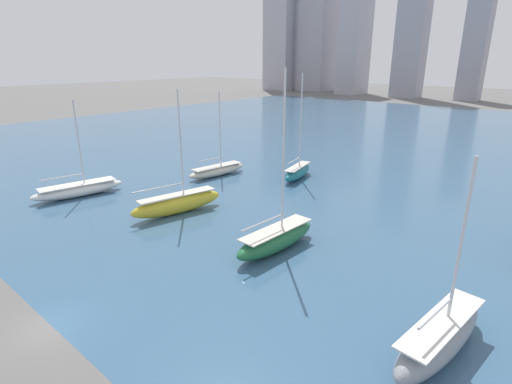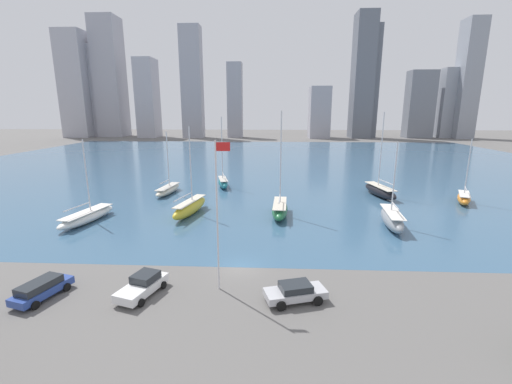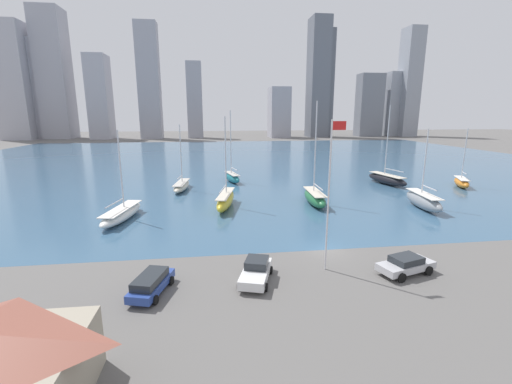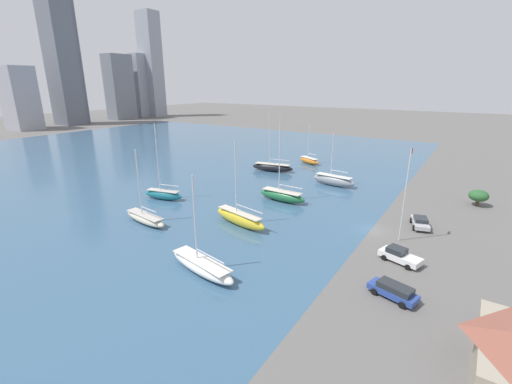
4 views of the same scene
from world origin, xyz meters
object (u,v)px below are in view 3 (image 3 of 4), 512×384
Objects in this scene: sailboat_orange at (462,182)px; parked_pickup_white at (256,271)px; sailboat_gray at (423,201)px; parked_sedan_silver at (406,264)px; sailboat_yellow at (226,200)px; sailboat_cream at (182,186)px; sailboat_green at (315,197)px; sailboat_white at (122,214)px; sailboat_teal at (232,177)px; sailboat_black at (387,179)px; parked_wagon_blue at (151,283)px; flag_pole at (329,192)px.

sailboat_orange reaches higher than parked_pickup_white.
sailboat_gray reaches higher than sailboat_orange.
sailboat_yellow is at bearing -165.17° from parked_sedan_silver.
sailboat_green reaches higher than sailboat_cream.
sailboat_white is 0.81× the size of sailboat_teal.
sailboat_yellow is (-31.46, -12.70, 0.09)m from sailboat_black.
sailboat_teal reaches higher than sailboat_orange.
sailboat_gray is at bearing -13.36° from sailboat_green.
sailboat_green is 1.17× the size of sailboat_yellow.
sailboat_orange is (12.56, -4.05, -0.12)m from sailboat_black.
sailboat_cream is at bearing 131.52° from sailboat_yellow.
sailboat_teal is (15.55, 23.16, 0.17)m from sailboat_white.
sailboat_teal is at bearing 94.21° from parked_wagon_blue.
sailboat_yellow is (-44.02, -8.65, 0.21)m from sailboat_orange.
sailboat_green reaches higher than sailboat_gray.
sailboat_cream is 0.77× the size of sailboat_black.
sailboat_teal reaches higher than parked_sedan_silver.
flag_pole is 2.52× the size of parked_wagon_blue.
sailboat_cream is at bearing 106.80° from parked_wagon_blue.
sailboat_green is at bearing -139.46° from sailboat_orange.
parked_sedan_silver is at bearing -87.38° from sailboat_teal.
parked_pickup_white is at bearing -74.43° from sailboat_yellow.
sailboat_gray is 0.75× the size of sailboat_green.
sailboat_yellow is at bearing 28.53° from sailboat_white.
sailboat_green is 21.92m from sailboat_teal.
sailboat_teal is 2.74× the size of parked_wagon_blue.
sailboat_yellow is at bearing -169.71° from sailboat_black.
sailboat_white is at bearing 146.10° from parked_pickup_white.
flag_pole is 27.83m from sailboat_white.
sailboat_green is at bearing 20.09° from sailboat_white.
sailboat_yellow is (-13.25, -0.03, 0.05)m from sailboat_green.
parked_sedan_silver is (-29.92, -31.69, -0.10)m from sailboat_orange.
parked_wagon_blue is (-8.83, -42.55, -0.17)m from sailboat_teal.
sailboat_gray is 32.27m from parked_pickup_white.
sailboat_orange is (51.24, -4.11, 0.11)m from sailboat_cream.
sailboat_black reaches higher than sailboat_cream.
sailboat_cream is at bearing 81.07° from sailboat_white.
sailboat_yellow is at bearing 109.79° from flag_pole.
sailboat_cream is at bearing 168.23° from sailboat_black.
sailboat_teal is 41.52m from parked_pickup_white.
sailboat_gray is 34.65m from sailboat_teal.
sailboat_teal is 43.45m from parked_wagon_blue.
sailboat_gray is 0.81× the size of sailboat_teal.
sailboat_orange is 44.86m from sailboat_yellow.
sailboat_cream reaches higher than parked_sedan_silver.
flag_pole is at bearing -136.61° from sailboat_black.
sailboat_cream is (-14.90, 34.12, -6.08)m from flag_pole.
sailboat_black reaches higher than parked_wagon_blue.
sailboat_black reaches higher than flag_pole.
sailboat_orange is at bearing 45.00° from sailboat_gray.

